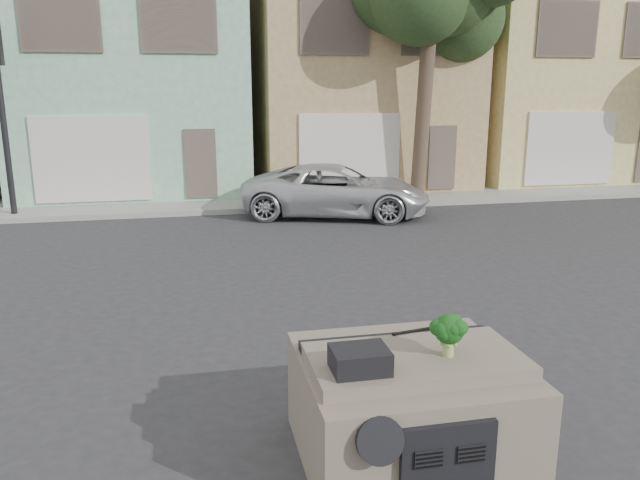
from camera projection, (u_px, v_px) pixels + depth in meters
name	position (u px, v px, depth m)	size (l,w,h in m)	color
ground_plane	(334.00, 337.00, 8.83)	(120.00, 120.00, 0.00)	#303033
sidewalk	(254.00, 201.00, 18.78)	(40.00, 3.00, 0.15)	gray
townhouse_mint	(135.00, 76.00, 20.98)	(7.20, 8.20, 7.55)	#91C7A4
townhouse_tan	(350.00, 77.00, 22.50)	(7.20, 8.20, 7.55)	tan
townhouse_beige	(539.00, 77.00, 24.01)	(7.20, 8.20, 7.55)	#D8C87D
silver_pickup	(336.00, 216.00, 17.06)	(2.32, 5.02, 1.40)	silver
traffic_signal	(2.00, 122.00, 15.92)	(0.40, 0.40, 5.10)	black
tree_near	(425.00, 58.00, 18.12)	(4.40, 4.00, 8.50)	#28401E
car_dashboard	(408.00, 404.00, 5.85)	(2.00, 1.80, 1.12)	#716857
instrument_hump	(360.00, 360.00, 5.24)	(0.48, 0.38, 0.20)	black
wiper_arm	(424.00, 329.00, 6.13)	(0.70, 0.03, 0.02)	black
broccoli	(449.00, 335.00, 5.51)	(0.33, 0.33, 0.40)	#113A10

